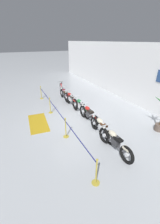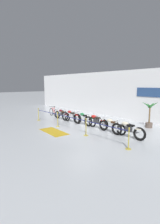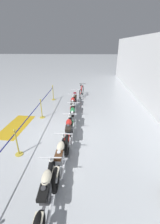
{
  "view_description": "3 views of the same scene",
  "coord_description": "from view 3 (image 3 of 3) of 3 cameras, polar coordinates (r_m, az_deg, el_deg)",
  "views": [
    {
      "loc": [
        7.3,
        -2.94,
        4.32
      ],
      "look_at": [
        0.05,
        0.36,
        0.47
      ],
      "focal_mm": 24.0,
      "sensor_mm": 36.0,
      "label": 1
    },
    {
      "loc": [
        8.78,
        -7.85,
        3.01
      ],
      "look_at": [
        -0.88,
        0.51,
        0.98
      ],
      "focal_mm": 28.0,
      "sensor_mm": 36.0,
      "label": 2
    },
    {
      "loc": [
        5.62,
        1.38,
        3.62
      ],
      "look_at": [
        -0.61,
        1.07,
        0.8
      ],
      "focal_mm": 24.0,
      "sensor_mm": 36.0,
      "label": 3
    }
  ],
  "objects": [
    {
      "name": "ground_plane",
      "position": [
        6.82,
        -9.36,
        -8.09
      ],
      "size": [
        120.0,
        120.0,
        0.0
      ],
      "primitive_type": "plane",
      "color": "#B2B7BC"
    },
    {
      "name": "motorcycle_maroon_0",
      "position": [
        9.52,
        -2.0,
        4.88
      ],
      "size": [
        2.13,
        0.62,
        0.92
      ],
      "color": "black",
      "rests_on": "ground"
    },
    {
      "name": "motorcycle_red_1",
      "position": [
        8.34,
        -2.77,
        2.22
      ],
      "size": [
        2.37,
        0.62,
        0.97
      ],
      "color": "black",
      "rests_on": "ground"
    },
    {
      "name": "motorcycle_green_2",
      "position": [
        7.06,
        -2.85,
        -2.16
      ],
      "size": [
        2.4,
        0.62,
        0.94
      ],
      "color": "black",
      "rests_on": "ground"
    },
    {
      "name": "motorcycle_red_3",
      "position": [
        5.98,
        -4.32,
        -7.49
      ],
      "size": [
        2.18,
        0.62,
        0.95
      ],
      "color": "black",
      "rests_on": "ground"
    },
    {
      "name": "motorcycle_cream_4",
      "position": [
        4.83,
        -7.53,
        -16.96
      ],
      "size": [
        2.09,
        0.62,
        0.91
      ],
      "color": "black",
      "rests_on": "ground"
    },
    {
      "name": "motorcycle_cream_5",
      "position": [
        4.02,
        -12.74,
        -28.14
      ],
      "size": [
        2.2,
        0.62,
        0.95
      ],
      "color": "black",
      "rests_on": "ground"
    },
    {
      "name": "bicycle",
      "position": [
        11.34,
        0.55,
        7.76
      ],
      "size": [
        1.73,
        0.48,
        0.97
      ],
      "color": "black",
      "rests_on": "ground"
    },
    {
      "name": "stanchion_far_left",
      "position": [
        7.96,
        -14.97,
        2.09
      ],
      "size": [
        8.89,
        0.28,
        1.05
      ],
      "color": "gold",
      "rests_on": "ground"
    },
    {
      "name": "stanchion_mid_left",
      "position": [
        8.23,
        -14.4,
        0.16
      ],
      "size": [
        0.28,
        0.28,
        1.05
      ],
      "color": "gold",
      "rests_on": "ground"
    },
    {
      "name": "stanchion_mid_right",
      "position": [
        5.82,
        -22.67,
        -11.96
      ],
      "size": [
        0.28,
        0.28,
        1.05
      ],
      "color": "gold",
      "rests_on": "ground"
    },
    {
      "name": "floor_banner",
      "position": [
        7.92,
        -23.09,
        -5.0
      ],
      "size": [
        2.41,
        1.15,
        0.01
      ],
      "primitive_type": "cube",
      "rotation": [
        0.0,
        0.0,
        -0.06
      ],
      "color": "#B78E19",
      "rests_on": "ground"
    }
  ]
}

